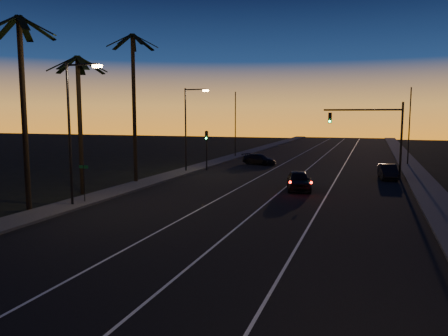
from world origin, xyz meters
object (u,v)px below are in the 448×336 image
(right_car, at_px, (388,172))
(cross_car, at_px, (259,159))
(signal_mast, at_px, (374,126))
(lead_car, at_px, (299,180))

(right_car, relative_size, cross_car, 0.91)
(right_car, bearing_deg, signal_mast, 155.40)
(signal_mast, height_order, cross_car, signal_mast)
(signal_mast, xyz_separation_m, cross_car, (-12.72, 7.18, -4.15))
(signal_mast, xyz_separation_m, lead_car, (-5.46, -9.09, -4.02))
(lead_car, xyz_separation_m, right_car, (6.79, 8.49, -0.08))
(right_car, distance_m, cross_car, 16.06)
(lead_car, bearing_deg, signal_mast, 58.99)
(signal_mast, height_order, lead_car, signal_mast)
(lead_car, distance_m, right_car, 10.87)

